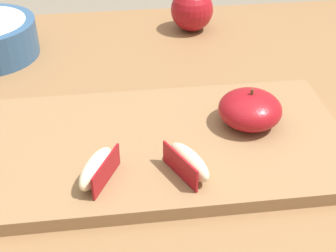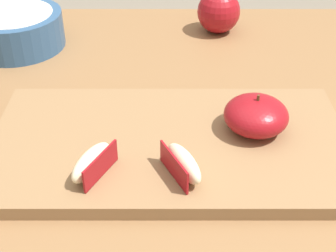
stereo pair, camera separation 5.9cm
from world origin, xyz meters
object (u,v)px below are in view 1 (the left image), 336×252
object	(u,v)px
apple_half_skin_up	(250,109)
apple_wedge_back	(97,169)
cutting_board	(168,144)
whole_apple_red_delicious	(192,10)
apple_wedge_middle	(188,162)

from	to	relation	value
apple_half_skin_up	apple_wedge_back	size ratio (longest dim) A/B	1.13
cutting_board	whole_apple_red_delicious	size ratio (longest dim) A/B	5.19
whole_apple_red_delicious	apple_wedge_middle	bearing A→B (deg)	-100.14
cutting_board	apple_wedge_back	size ratio (longest dim) A/B	6.24
apple_wedge_back	apple_wedge_middle	xyz separation A→B (m)	(0.10, -0.00, 0.00)
apple_wedge_middle	apple_half_skin_up	bearing A→B (deg)	42.50
apple_wedge_back	whole_apple_red_delicious	distance (m)	0.46
cutting_board	apple_wedge_back	bearing A→B (deg)	-143.59
apple_wedge_back	whole_apple_red_delicious	xyz separation A→B (m)	(0.18, 0.43, 0.01)
cutting_board	apple_wedge_back	distance (m)	0.11
apple_half_skin_up	apple_wedge_back	world-z (taller)	apple_half_skin_up
cutting_board	apple_wedge_middle	size ratio (longest dim) A/B	6.22
apple_half_skin_up	whole_apple_red_delicious	world-z (taller)	whole_apple_red_delicious
whole_apple_red_delicious	apple_wedge_back	bearing A→B (deg)	-112.78
apple_half_skin_up	apple_wedge_back	bearing A→B (deg)	-156.71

